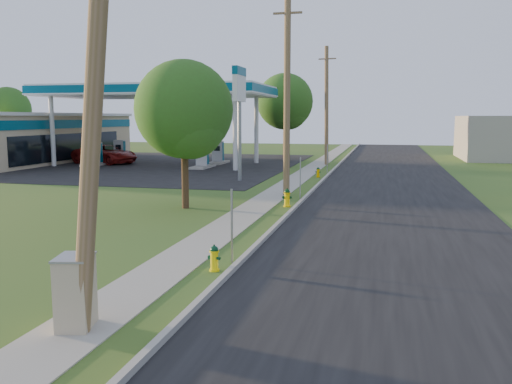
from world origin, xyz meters
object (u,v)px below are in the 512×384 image
fuel_pump_ne (202,159)px  hydrant_near (214,258)px  utility_cabinet (75,293)px  price_pylon (239,91)px  tree_verge (186,113)px  car_red (105,154)px  fuel_pump_sw (120,154)px  hydrant_far (318,172)px  utility_pole_far (327,106)px  fuel_pump_nw (96,157)px  hydrant_mid (287,198)px  tree_lot (286,104)px  tree_back (9,111)px  utility_pole_mid (287,95)px  utility_pole_near (95,60)px  fuel_pump_se (218,155)px

fuel_pump_ne → hydrant_near: 28.29m
utility_cabinet → hydrant_near: bearing=72.7°
price_pylon → tree_verge: (0.47, -10.32, -1.40)m
car_red → fuel_pump_sw: bearing=9.7°
car_red → hydrant_far: bearing=-92.5°
fuel_pump_ne → car_red: (-9.24, 1.84, 0.08)m
utility_pole_far → hydrant_near: utility_pole_far is taller
fuel_pump_nw → car_red: (-0.24, 1.84, 0.08)m
hydrant_mid → utility_cabinet: size_ratio=0.59×
utility_pole_far → fuel_pump_ne: 10.99m
tree_lot → utility_cabinet: size_ratio=5.82×
utility_pole_far → price_pylon: 13.11m
tree_back → car_red: size_ratio=1.22×
fuel_pump_nw → hydrant_far: size_ratio=4.72×
fuel_pump_sw → price_pylon: price_pylon is taller
utility_cabinet → car_red: size_ratio=0.24×
utility_pole_far → utility_pole_mid: bearing=-90.0°
fuel_pump_nw → car_red: bearing=97.4°
utility_pole_near → utility_pole_far: 36.00m
tree_back → hydrant_near: size_ratio=10.25×
fuel_pump_se → tree_lot: tree_lot is taller
fuel_pump_sw → tree_back: tree_back is taller
utility_pole_far → utility_pole_near: bearing=-90.0°
fuel_pump_ne → tree_back: (-24.78, 10.17, 3.80)m
utility_pole_mid → hydrant_far: (0.54, 8.60, -4.62)m
fuel_pump_sw → hydrant_mid: bearing=-47.7°
utility_pole_mid → tree_verge: 5.99m
hydrant_far → hydrant_mid: bearing=-89.5°
tree_lot → hydrant_mid: 28.43m
fuel_pump_se → hydrant_near: bearing=-72.7°
utility_pole_mid → hydrant_near: (0.62, -13.64, -4.62)m
utility_pole_mid → fuel_pump_se: size_ratio=3.06×
utility_pole_mid → tree_back: bearing=145.5°
hydrant_near → hydrant_far: size_ratio=1.01×
fuel_pump_nw → tree_back: bearing=147.2°
tree_back → utility_pole_mid: bearing=-34.5°
utility_pole_mid → hydrant_mid: (0.65, -3.40, -4.55)m
fuel_pump_nw → tree_verge: (14.47, -17.82, 3.31)m
fuel_pump_nw → price_pylon: 16.57m
price_pylon → car_red: size_ratio=1.19×
utility_pole_far → fuel_pump_ne: (-8.90, -5.00, -4.08)m
fuel_pump_se → car_red: 9.49m
price_pylon → fuel_pump_nw: bearing=151.8°
utility_pole_far → fuel_pump_nw: utility_pole_far is taller
utility_cabinet → car_red: (-17.46, 32.68, 0.11)m
fuel_pump_ne → tree_back: size_ratio=0.46×
fuel_pump_sw → tree_lot: 15.86m
utility_pole_near → hydrant_far: bearing=88.8°
fuel_pump_nw → fuel_pump_sw: (0.00, 4.00, 0.00)m
fuel_pump_ne → tree_verge: size_ratio=0.51×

